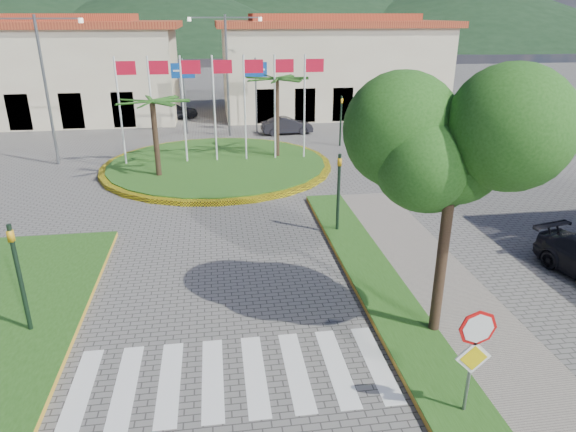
{
  "coord_description": "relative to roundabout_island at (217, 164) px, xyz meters",
  "views": [
    {
      "loc": [
        -0.04,
        -6.02,
        8.03
      ],
      "look_at": [
        1.98,
        8.0,
        2.43
      ],
      "focal_mm": 32.0,
      "sensor_mm": 36.0,
      "label": 1
    }
  ],
  "objects": [
    {
      "name": "sidewalk_right",
      "position": [
        6.0,
        -20.0,
        -0.1
      ],
      "size": [
        4.0,
        28.0,
        0.15
      ],
      "primitive_type": "cube",
      "color": "gray",
      "rests_on": "ground"
    },
    {
      "name": "verge_right",
      "position": [
        4.8,
        -20.0,
        -0.09
      ],
      "size": [
        1.6,
        28.0,
        0.18
      ],
      "primitive_type": "cube",
      "color": "#234D16",
      "rests_on": "ground"
    },
    {
      "name": "crosswalk",
      "position": [
        -0.0,
        -18.0,
        -0.17
      ],
      "size": [
        8.0,
        3.0,
        0.01
      ],
      "primitive_type": "cube",
      "color": "silver",
      "rests_on": "ground"
    },
    {
      "name": "roundabout_island",
      "position": [
        0.0,
        0.0,
        0.0
      ],
      "size": [
        12.7,
        12.7,
        6.0
      ],
      "color": "yellow",
      "rests_on": "ground"
    },
    {
      "name": "stop_sign",
      "position": [
        4.9,
        -20.04,
        1.61
      ],
      "size": [
        0.8,
        0.11,
        2.65
      ],
      "color": "slate",
      "rests_on": "ground"
    },
    {
      "name": "deciduous_tree",
      "position": [
        5.5,
        -17.0,
        5.0
      ],
      "size": [
        3.6,
        3.6,
        6.8
      ],
      "color": "black",
      "rests_on": "ground"
    },
    {
      "name": "traffic_light_left",
      "position": [
        -5.2,
        -15.5,
        1.77
      ],
      "size": [
        0.15,
        0.18,
        3.2
      ],
      "color": "black",
      "rests_on": "ground"
    },
    {
      "name": "traffic_light_right",
      "position": [
        4.5,
        -10.0,
        1.77
      ],
      "size": [
        0.15,
        0.18,
        3.2
      ],
      "color": "black",
      "rests_on": "ground"
    },
    {
      "name": "traffic_light_far",
      "position": [
        8.0,
        4.0,
        1.77
      ],
      "size": [
        0.18,
        0.15,
        3.2
      ],
      "color": "black",
      "rests_on": "ground"
    },
    {
      "name": "direction_sign_west",
      "position": [
        -2.0,
        8.97,
        3.35
      ],
      "size": [
        1.6,
        0.14,
        5.2
      ],
      "color": "slate",
      "rests_on": "ground"
    },
    {
      "name": "direction_sign_east",
      "position": [
        3.0,
        8.97,
        3.35
      ],
      "size": [
        1.6,
        0.14,
        5.2
      ],
      "color": "slate",
      "rests_on": "ground"
    },
    {
      "name": "street_lamp_centre",
      "position": [
        1.0,
        8.0,
        4.32
      ],
      "size": [
        4.8,
        0.16,
        8.0
      ],
      "color": "slate",
      "rests_on": "ground"
    },
    {
      "name": "street_lamp_west",
      "position": [
        -9.0,
        2.0,
        4.32
      ],
      "size": [
        4.8,
        0.16,
        8.0
      ],
      "color": "slate",
      "rests_on": "ground"
    },
    {
      "name": "building_left",
      "position": [
        -14.0,
        16.0,
        3.73
      ],
      "size": [
        23.32,
        9.54,
        8.05
      ],
      "color": "beige",
      "rests_on": "ground"
    },
    {
      "name": "building_right",
      "position": [
        10.0,
        16.0,
        3.73
      ],
      "size": [
        19.08,
        9.54,
        8.05
      ],
      "color": "beige",
      "rests_on": "ground"
    },
    {
      "name": "hill_far_east",
      "position": [
        70.0,
        113.0,
        8.82
      ],
      "size": [
        120.0,
        120.0,
        18.0
      ],
      "primitive_type": "cone",
      "color": "black",
      "rests_on": "ground"
    },
    {
      "name": "hill_near_back",
      "position": [
        -10.0,
        108.0,
        7.82
      ],
      "size": [
        110.0,
        110.0,
        16.0
      ],
      "primitive_type": "cone",
      "color": "black",
      "rests_on": "ground"
    },
    {
      "name": "white_van",
      "position": [
        -5.34,
        13.99,
        0.41
      ],
      "size": [
        4.38,
        2.32,
        1.17
      ],
      "primitive_type": "imported",
      "rotation": [
        0.0,
        0.0,
        1.48
      ],
      "color": "white",
      "rests_on": "ground"
    },
    {
      "name": "car_dark_a",
      "position": [
        -3.38,
        14.75,
        0.51
      ],
      "size": [
        4.36,
        3.02,
        1.38
      ],
      "primitive_type": "imported",
      "rotation": [
        0.0,
        0.0,
        1.95
      ],
      "color": "black",
      "rests_on": "ground"
    },
    {
      "name": "car_dark_b",
      "position": [
        5.07,
        8.0,
        0.42
      ],
      "size": [
        3.71,
        1.57,
        1.19
      ],
      "primitive_type": "imported",
      "rotation": [
        0.0,
        0.0,
        1.66
      ],
      "color": "black",
      "rests_on": "ground"
    }
  ]
}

